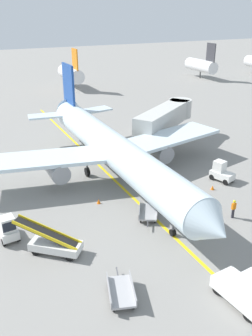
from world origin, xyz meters
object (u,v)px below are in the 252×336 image
(baggage_cart_loaded, at_px, (121,291))
(airliner, at_px, (111,147))
(baggage_tug_by_cargo_door, at_px, (221,172))
(pushback_tug, at_px, (245,291))
(safety_cone_wingtip_left, at_px, (152,164))
(safety_cone_wingtip_right, at_px, (213,188))
(safety_cone_nose_right, at_px, (164,151))
(belt_loader_forward_hold, at_px, (54,243))
(jet_bridge, at_px, (167,116))
(ground_crew_marshaller, at_px, (234,208))
(baggage_cart_empty_trailing, at_px, (148,212))
(safety_cone_nose_left, at_px, (99,201))
(baggage_tug_near_wing, at_px, (7,229))

(baggage_cart_loaded, bearing_deg, airliner, 68.06)
(airliner, bearing_deg, baggage_tug_by_cargo_door, -29.57)
(pushback_tug, relative_size, safety_cone_wingtip_left, 8.56)
(baggage_tug_by_cargo_door, bearing_deg, safety_cone_wingtip_right, -147.34)
(safety_cone_nose_right, bearing_deg, belt_loader_forward_hold, -142.48)
(baggage_tug_by_cargo_door, bearing_deg, jet_bridge, 84.30)
(pushback_tug, relative_size, ground_crew_marshaller, 2.21)
(airliner, relative_size, belt_loader_forward_hold, 7.61)
(airliner, xyz_separation_m, baggage_cart_empty_trailing, (-0.35, -8.66, -2.95))
(belt_loader_forward_hold, relative_size, safety_cone_wingtip_right, 10.51)
(jet_bridge, xyz_separation_m, safety_cone_nose_left, (-14.67, -11.81, -3.32))
(pushback_tug, relative_size, safety_cone_wingtip_right, 8.56)
(airliner, bearing_deg, belt_loader_forward_hold, -132.06)
(baggage_cart_loaded, relative_size, safety_cone_wingtip_left, 8.69)
(jet_bridge, height_order, ground_crew_marshaller, jet_bridge)
(jet_bridge, bearing_deg, belt_loader_forward_hold, -139.81)
(baggage_tug_near_wing, distance_m, baggage_cart_empty_trailing, 11.65)
(baggage_tug_by_cargo_door, height_order, safety_cone_wingtip_right, baggage_tug_by_cargo_door)
(safety_cone_wingtip_left, bearing_deg, belt_loader_forward_hold, -143.13)
(baggage_tug_by_cargo_door, xyz_separation_m, baggage_cart_empty_trailing, (-10.38, -2.97, -0.46))
(safety_cone_nose_left, relative_size, safety_cone_wingtip_left, 1.00)
(baggage_cart_empty_trailing, bearing_deg, belt_loader_forward_hold, -170.96)
(pushback_tug, distance_m, safety_cone_wingtip_right, 15.31)
(baggage_cart_loaded, height_order, safety_cone_wingtip_left, baggage_cart_loaded)
(pushback_tug, xyz_separation_m, baggage_cart_loaded, (-6.54, 3.78, -0.53))
(baggage_tug_near_wing, xyz_separation_m, safety_cone_wingtip_right, (19.75, -0.28, -0.71))
(baggage_cart_empty_trailing, xyz_separation_m, safety_cone_nose_left, (-3.01, 4.01, -0.25))
(safety_cone_wingtip_left, bearing_deg, baggage_cart_loaded, -125.04)
(airliner, relative_size, safety_cone_wingtip_left, 80.00)
(pushback_tug, xyz_separation_m, baggage_cart_empty_trailing, (-0.32, 11.45, -0.53))
(airliner, relative_size, baggage_tug_near_wing, 13.99)
(baggage_tug_near_wing, bearing_deg, airliner, 29.76)
(baggage_cart_empty_trailing, relative_size, safety_cone_nose_right, 8.29)
(belt_loader_forward_hold, distance_m, safety_cone_wingtip_left, 18.18)
(baggage_cart_loaded, distance_m, ground_crew_marshaller, 13.42)
(baggage_cart_empty_trailing, distance_m, safety_cone_nose_right, 15.42)
(baggage_tug_near_wing, xyz_separation_m, safety_cone_wingtip_left, (17.32, 7.63, -0.71))
(belt_loader_forward_hold, height_order, baggage_cart_empty_trailing, belt_loader_forward_hold)
(jet_bridge, bearing_deg, baggage_cart_loaded, -127.29)
(baggage_cart_empty_trailing, height_order, safety_cone_nose_left, baggage_cart_empty_trailing)
(jet_bridge, bearing_deg, safety_cone_wingtip_left, -132.78)
(airliner, height_order, baggage_cart_empty_trailing, airliner)
(belt_loader_forward_hold, bearing_deg, pushback_tug, -48.10)
(baggage_tug_near_wing, height_order, safety_cone_nose_left, baggage_tug_near_wing)
(safety_cone_nose_left, distance_m, safety_cone_nose_right, 14.80)
(baggage_tug_by_cargo_door, height_order, safety_cone_wingtip_left, baggage_tug_by_cargo_door)
(pushback_tug, height_order, baggage_cart_empty_trailing, pushback_tug)
(safety_cone_nose_left, bearing_deg, jet_bridge, 38.85)
(jet_bridge, distance_m, safety_cone_wingtip_right, 14.98)
(airliner, xyz_separation_m, baggage_cart_loaded, (-6.58, -16.33, -2.95))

